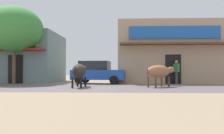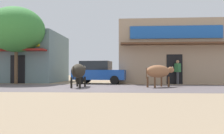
{
  "view_description": "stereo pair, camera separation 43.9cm",
  "coord_description": "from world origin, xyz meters",
  "px_view_note": "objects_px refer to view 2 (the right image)",
  "views": [
    {
      "loc": [
        2.27,
        -13.08,
        0.9
      ],
      "look_at": [
        1.61,
        1.74,
        1.17
      ],
      "focal_mm": 38.21,
      "sensor_mm": 36.0,
      "label": 1
    },
    {
      "loc": [
        2.71,
        -13.06,
        0.9
      ],
      "look_at": [
        1.61,
        1.74,
        1.17
      ],
      "focal_mm": 38.21,
      "sensor_mm": 36.0,
      "label": 2
    }
  ],
  "objects_px": {
    "cow_near_brown": "(79,71)",
    "pedestrian_by_shop": "(178,70)",
    "roadside_tree": "(16,30)",
    "parked_hatchback_car": "(99,72)",
    "cow_far_dark": "(159,72)"
  },
  "relations": [
    {
      "from": "roadside_tree",
      "to": "parked_hatchback_car",
      "type": "height_order",
      "value": "roadside_tree"
    },
    {
      "from": "pedestrian_by_shop",
      "to": "cow_far_dark",
      "type": "bearing_deg",
      "value": -118.1
    },
    {
      "from": "parked_hatchback_car",
      "to": "cow_near_brown",
      "type": "bearing_deg",
      "value": -98.4
    },
    {
      "from": "cow_near_brown",
      "to": "cow_far_dark",
      "type": "distance_m",
      "value": 4.55
    },
    {
      "from": "parked_hatchback_car",
      "to": "pedestrian_by_shop",
      "type": "distance_m",
      "value": 5.6
    },
    {
      "from": "pedestrian_by_shop",
      "to": "parked_hatchback_car",
      "type": "bearing_deg",
      "value": 175.63
    },
    {
      "from": "cow_near_brown",
      "to": "pedestrian_by_shop",
      "type": "relative_size",
      "value": 1.61
    },
    {
      "from": "parked_hatchback_car",
      "to": "cow_near_brown",
      "type": "xyz_separation_m",
      "value": [
        -0.6,
        -4.06,
        0.07
      ]
    },
    {
      "from": "parked_hatchback_car",
      "to": "cow_far_dark",
      "type": "xyz_separation_m",
      "value": [
        3.92,
        -3.54,
        0.04
      ]
    },
    {
      "from": "cow_near_brown",
      "to": "pedestrian_by_shop",
      "type": "distance_m",
      "value": 7.17
    },
    {
      "from": "parked_hatchback_car",
      "to": "pedestrian_by_shop",
      "type": "xyz_separation_m",
      "value": [
        5.58,
        -0.43,
        0.15
      ]
    },
    {
      "from": "cow_far_dark",
      "to": "pedestrian_by_shop",
      "type": "distance_m",
      "value": 3.53
    },
    {
      "from": "cow_near_brown",
      "to": "cow_far_dark",
      "type": "relative_size",
      "value": 1.28
    },
    {
      "from": "roadside_tree",
      "to": "pedestrian_by_shop",
      "type": "xyz_separation_m",
      "value": [
        11.52,
        0.19,
        -2.93
      ]
    },
    {
      "from": "parked_hatchback_car",
      "to": "cow_near_brown",
      "type": "distance_m",
      "value": 4.11
    }
  ]
}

